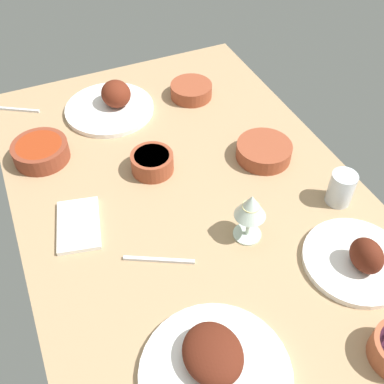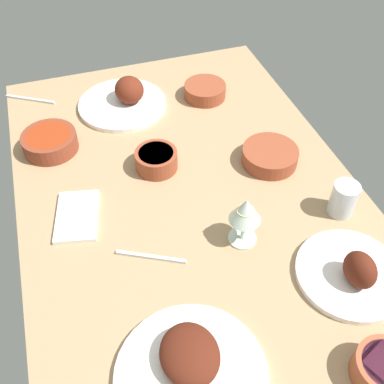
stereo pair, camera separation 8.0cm
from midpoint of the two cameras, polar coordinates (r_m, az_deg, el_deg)
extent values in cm
cube|color=tan|center=(121.56, -1.89, -1.36)|extent=(140.00, 90.00, 4.00)
cylinder|color=white|center=(151.28, -11.90, 10.20)|extent=(28.47, 28.47, 1.60)
ellipsoid|color=#602314|center=(149.57, -11.15, 12.04)|extent=(10.31, 9.33, 8.30)
cylinder|color=white|center=(93.78, 0.34, -22.17)|extent=(29.87, 29.87, 1.60)
ellipsoid|color=#511E11|center=(91.56, -0.02, -19.86)|extent=(13.30, 11.62, 5.82)
cylinder|color=white|center=(111.63, 18.03, -8.34)|extent=(24.69, 24.69, 1.60)
ellipsoid|color=#511E11|center=(107.30, 19.20, -7.70)|extent=(8.55, 6.45, 8.25)
cylinder|color=brown|center=(130.83, 7.33, 5.09)|extent=(15.87, 15.87, 4.62)
cylinder|color=white|center=(129.65, 7.41, 5.69)|extent=(13.01, 13.01, 1.00)
cylinder|color=brown|center=(126.44, -6.87, 3.66)|extent=(11.90, 11.90, 5.52)
cylinder|color=#DBCC7A|center=(124.93, -6.96, 4.42)|extent=(9.76, 9.76, 1.00)
cylinder|color=brown|center=(154.07, -1.63, 12.66)|extent=(13.83, 13.83, 4.57)
cylinder|color=brown|center=(153.08, -1.64, 13.21)|extent=(11.34, 11.34, 1.00)
cylinder|color=brown|center=(137.55, -20.18, 4.77)|extent=(15.86, 15.86, 5.25)
cylinder|color=#9E3314|center=(136.24, -20.41, 5.43)|extent=(13.00, 13.00, 1.00)
cylinder|color=silver|center=(112.05, 4.93, -5.39)|extent=(7.00, 7.00, 0.50)
cylinder|color=silver|center=(109.13, 5.06, -4.18)|extent=(1.00, 1.00, 7.00)
cone|color=silver|center=(104.01, 5.29, -1.82)|extent=(7.60, 7.60, 6.50)
cylinder|color=beige|center=(105.09, 5.24, -2.35)|extent=(4.18, 4.18, 2.80)
cylinder|color=silver|center=(120.81, 16.55, 0.39)|extent=(6.61, 6.61, 9.31)
cube|color=white|center=(117.59, -16.06, -4.07)|extent=(18.52, 13.80, 1.20)
cube|color=silver|center=(107.53, -6.35, -8.61)|extent=(8.65, 15.38, 0.80)
cube|color=silver|center=(161.05, -22.98, 9.56)|extent=(9.75, 15.28, 0.80)
camera|label=1|loc=(0.04, -91.94, -2.05)|focal=42.20mm
camera|label=2|loc=(0.04, 88.06, 2.05)|focal=42.20mm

